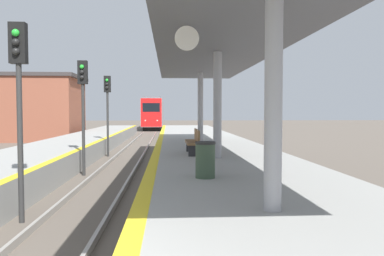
{
  "coord_description": "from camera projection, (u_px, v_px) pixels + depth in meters",
  "views": [
    {
      "loc": [
        2.12,
        -2.92,
        2.51
      ],
      "look_at": [
        3.3,
        15.78,
        1.67
      ],
      "focal_mm": 35.0,
      "sensor_mm": 36.0,
      "label": 1
    }
  ],
  "objects": [
    {
      "name": "train",
      "position": [
        154.0,
        113.0,
        54.13
      ],
      "size": [
        2.65,
        16.23,
        4.41
      ],
      "color": "black",
      "rests_on": "ground"
    },
    {
      "name": "signal_near",
      "position": [
        19.0,
        84.0,
        8.27
      ],
      "size": [
        0.36,
        0.31,
        4.46
      ],
      "color": "#2D2D2D",
      "rests_on": "ground"
    },
    {
      "name": "signal_mid",
      "position": [
        83.0,
        96.0,
        14.45
      ],
      "size": [
        0.36,
        0.31,
        4.46
      ],
      "color": "#2D2D2D",
      "rests_on": "ground"
    },
    {
      "name": "signal_far",
      "position": [
        107.0,
        100.0,
        20.63
      ],
      "size": [
        0.36,
        0.31,
        4.46
      ],
      "color": "#2D2D2D",
      "rests_on": "ground"
    },
    {
      "name": "station_canopy",
      "position": [
        218.0,
        52.0,
        12.67
      ],
      "size": [
        4.16,
        20.45,
        3.82
      ],
      "color": "#99999E",
      "rests_on": "platform_right"
    },
    {
      "name": "trash_bin",
      "position": [
        205.0,
        160.0,
        8.99
      ],
      "size": [
        0.5,
        0.5,
        0.87
      ],
      "color": "#384C38",
      "rests_on": "platform_right"
    },
    {
      "name": "bench",
      "position": [
        194.0,
        141.0,
        14.04
      ],
      "size": [
        0.44,
        1.99,
        0.92
      ],
      "color": "brown",
      "rests_on": "platform_right"
    },
    {
      "name": "station_building",
      "position": [
        12.0,
        108.0,
        32.34
      ],
      "size": [
        11.81,
        6.22,
        5.61
      ],
      "color": "brown",
      "rests_on": "ground"
    }
  ]
}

